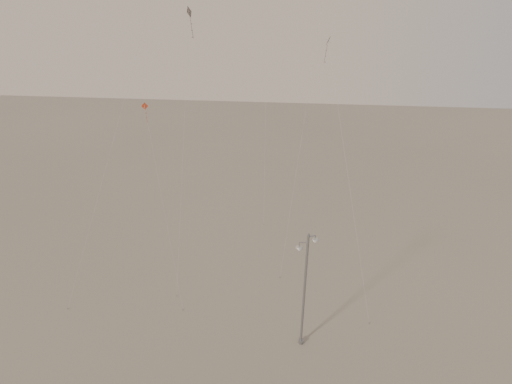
# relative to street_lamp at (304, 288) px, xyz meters

# --- Properties ---
(ground) EXTENTS (160.00, 160.00, 0.00)m
(ground) POSITION_rel_street_lamp_xyz_m (-5.04, 0.95, -5.22)
(ground) COLOR gray
(ground) RESTS_ON ground
(street_lamp) EXTENTS (1.56, 0.79, 9.80)m
(street_lamp) POSITION_rel_street_lamp_xyz_m (0.00, 0.00, 0.00)
(street_lamp) COLOR gray
(street_lamp) RESTS_ON ground
(kite_0) EXTENTS (7.00, 17.04, 29.86)m
(kite_0) POSITION_rel_street_lamp_xyz_m (-14.66, 15.01, 18.49)
(kite_0) COLOR #9C2D16
(kite_0) RESTS_ON ground
(kite_1) EXTENTS (2.05, 4.36, 23.46)m
(kite_1) POSITION_rel_street_lamp_xyz_m (-9.71, 7.27, 12.82)
(kite_1) COLOR #36302D
(kite_1) RESTS_ON ground
(kite_3) EXTENTS (2.69, 3.09, 17.04)m
(kite_3) POSITION_rel_street_lamp_xyz_m (-11.80, 4.55, 7.10)
(kite_3) COLOR #9C2D16
(kite_3) RESTS_ON ground
(kite_4) EXTENTS (4.66, 11.88, 21.09)m
(kite_4) POSITION_rel_street_lamp_xyz_m (2.09, 11.58, 10.87)
(kite_4) COLOR #36302D
(kite_4) RESTS_ON ground
(kite_5) EXTENTS (0.56, 6.89, 27.28)m
(kite_5) POSITION_rel_street_lamp_xyz_m (-4.91, 22.62, 15.62)
(kite_5) COLOR brown
(kite_5) RESTS_ON ground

